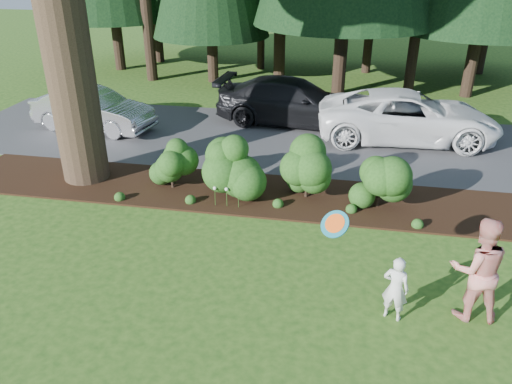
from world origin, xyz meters
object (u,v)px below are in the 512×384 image
(child, at_px, (396,288))
(car_white_suv, at_px, (408,116))
(car_dark_suv, at_px, (293,101))
(adult, at_px, (478,269))
(frisbee, at_px, (335,224))
(car_silver_wagon, at_px, (93,110))

(child, bearing_deg, car_white_suv, -76.81)
(car_white_suv, distance_m, child, 9.28)
(car_white_suv, height_order, car_dark_suv, car_white_suv)
(adult, bearing_deg, frisbee, 2.36)
(child, xyz_separation_m, frisbee, (-1.12, 0.02, 1.15))
(frisbee, bearing_deg, car_silver_wagon, 136.49)
(child, relative_size, adult, 0.64)
(car_white_suv, relative_size, adult, 3.00)
(car_white_suv, bearing_deg, child, 171.05)
(car_silver_wagon, xyz_separation_m, adult, (11.18, -7.99, 0.24))
(car_dark_suv, bearing_deg, frisbee, -165.03)
(child, height_order, adult, adult)
(car_silver_wagon, xyz_separation_m, car_dark_suv, (6.82, 2.00, 0.09))
(adult, relative_size, frisbee, 3.37)
(car_white_suv, bearing_deg, car_silver_wagon, 91.76)
(car_silver_wagon, xyz_separation_m, child, (9.84, -8.30, -0.12))
(car_silver_wagon, bearing_deg, adult, -116.31)
(car_silver_wagon, bearing_deg, car_white_suv, -75.79)
(car_dark_suv, bearing_deg, child, -159.16)
(car_white_suv, xyz_separation_m, adult, (0.41, -8.92, 0.13))
(car_white_suv, xyz_separation_m, child, (-0.93, -9.24, -0.22))
(car_silver_wagon, relative_size, car_dark_suv, 0.78)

